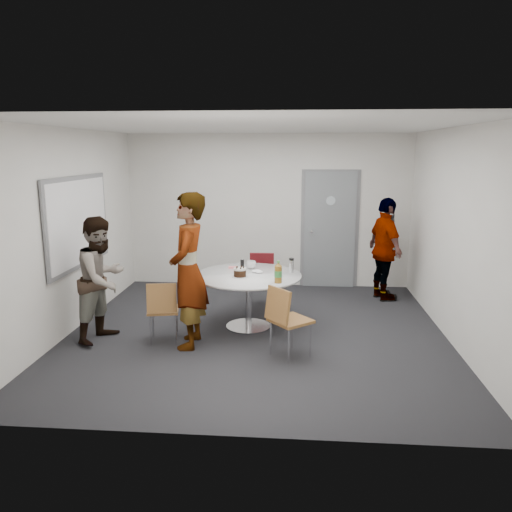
# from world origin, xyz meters

# --- Properties ---
(floor) EXTENTS (5.00, 5.00, 0.00)m
(floor) POSITION_xyz_m (0.00, 0.00, 0.00)
(floor) COLOR black
(floor) RESTS_ON ground
(ceiling) EXTENTS (5.00, 5.00, 0.00)m
(ceiling) POSITION_xyz_m (0.00, 0.00, 2.70)
(ceiling) COLOR silver
(ceiling) RESTS_ON wall_back
(wall_back) EXTENTS (5.00, 0.00, 5.00)m
(wall_back) POSITION_xyz_m (0.00, 2.50, 1.35)
(wall_back) COLOR silver
(wall_back) RESTS_ON floor
(wall_left) EXTENTS (0.00, 5.00, 5.00)m
(wall_left) POSITION_xyz_m (-2.50, 0.00, 1.35)
(wall_left) COLOR silver
(wall_left) RESTS_ON floor
(wall_right) EXTENTS (0.00, 5.00, 5.00)m
(wall_right) POSITION_xyz_m (2.50, 0.00, 1.35)
(wall_right) COLOR silver
(wall_right) RESTS_ON floor
(wall_front) EXTENTS (5.00, 0.00, 5.00)m
(wall_front) POSITION_xyz_m (0.00, -2.50, 1.35)
(wall_front) COLOR silver
(wall_front) RESTS_ON floor
(door) EXTENTS (1.02, 0.17, 2.12)m
(door) POSITION_xyz_m (1.10, 2.48, 1.03)
(door) COLOR gray
(door) RESTS_ON wall_back
(whiteboard) EXTENTS (0.04, 1.90, 1.25)m
(whiteboard) POSITION_xyz_m (-2.46, 0.20, 1.45)
(whiteboard) COLOR slate
(whiteboard) RESTS_ON wall_left
(table) EXTENTS (1.45, 1.45, 1.04)m
(table) POSITION_xyz_m (-0.12, 0.21, 0.65)
(table) COLOR white
(table) RESTS_ON floor
(chair_near_left) EXTENTS (0.45, 0.48, 0.80)m
(chair_near_left) POSITION_xyz_m (-1.15, -0.44, 0.49)
(chair_near_left) COLOR brown
(chair_near_left) RESTS_ON floor
(chair_near_right) EXTENTS (0.60, 0.60, 0.87)m
(chair_near_right) POSITION_xyz_m (0.40, -0.79, 0.53)
(chair_near_right) COLOR brown
(chair_near_right) RESTS_ON floor
(chair_far) EXTENTS (0.40, 0.43, 0.83)m
(chair_far) POSITION_xyz_m (-0.02, 1.20, 0.51)
(chair_far) COLOR maroon
(chair_far) RESTS_ON floor
(person_main) EXTENTS (0.49, 0.72, 1.92)m
(person_main) POSITION_xyz_m (-0.80, -0.50, 0.96)
(person_main) COLOR #A5C6EA
(person_main) RESTS_ON floor
(person_left) EXTENTS (0.82, 0.93, 1.60)m
(person_left) POSITION_xyz_m (-1.95, -0.37, 0.80)
(person_left) COLOR white
(person_left) RESTS_ON floor
(person_right) EXTENTS (0.68, 1.06, 1.68)m
(person_right) POSITION_xyz_m (1.95, 1.72, 0.84)
(person_right) COLOR black
(person_right) RESTS_ON floor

